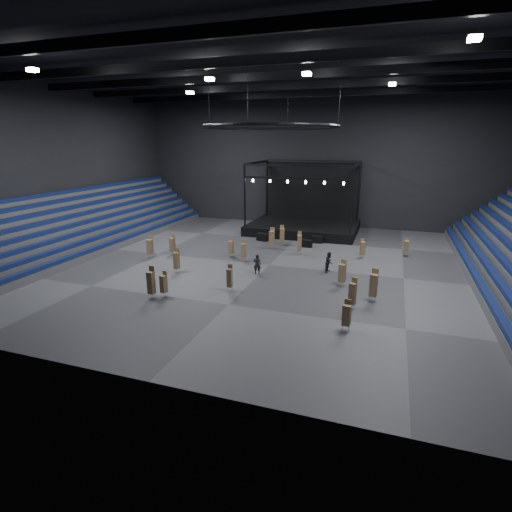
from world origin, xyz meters
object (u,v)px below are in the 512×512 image
(chair_stack_4, at_px, (177,260))
(chair_stack_12, at_px, (172,244))
(chair_stack_10, at_px, (164,283))
(chair_stack_7, at_px, (374,285))
(chair_stack_11, at_px, (363,248))
(chair_stack_6, at_px, (347,315))
(chair_stack_5, at_px, (150,246))
(chair_stack_13, at_px, (342,273))
(chair_stack_3, at_px, (406,247))
(chair_stack_8, at_px, (244,250))
(chair_stack_16, at_px, (272,238))
(chair_stack_15, at_px, (300,243))
(flight_case_left, at_px, (262,237))
(flight_case_right, at_px, (317,239))
(chair_stack_9, at_px, (151,282))
(chair_stack_2, at_px, (230,277))
(chair_stack_1, at_px, (231,247))
(chair_stack_14, at_px, (353,293))
(crew_member, at_px, (329,262))
(man_center, at_px, (257,264))
(flight_case_mid, at_px, (307,244))
(chair_stack_0, at_px, (282,235))
(stage, at_px, (304,221))

(chair_stack_4, xyz_separation_m, chair_stack_12, (-3.40, 5.09, -0.03))
(chair_stack_10, bearing_deg, chair_stack_4, 126.15)
(chair_stack_7, height_order, chair_stack_11, chair_stack_7)
(chair_stack_6, bearing_deg, chair_stack_7, 83.54)
(chair_stack_5, height_order, chair_stack_13, chair_stack_5)
(chair_stack_3, bearing_deg, chair_stack_8, -160.70)
(chair_stack_16, bearing_deg, chair_stack_10, -102.52)
(chair_stack_15, bearing_deg, chair_stack_3, 0.33)
(flight_case_left, height_order, chair_stack_10, chair_stack_10)
(chair_stack_3, height_order, chair_stack_8, chair_stack_8)
(flight_case_right, bearing_deg, chair_stack_9, -112.75)
(chair_stack_2, bearing_deg, chair_stack_1, 108.74)
(chair_stack_2, bearing_deg, chair_stack_14, -5.86)
(crew_member, bearing_deg, chair_stack_12, 99.36)
(chair_stack_7, relative_size, chair_stack_10, 1.25)
(chair_stack_12, height_order, chair_stack_15, chair_stack_15)
(chair_stack_8, bearing_deg, chair_stack_3, 11.84)
(chair_stack_4, height_order, chair_stack_14, chair_stack_14)
(flight_case_right, bearing_deg, man_center, -103.06)
(flight_case_mid, height_order, chair_stack_0, chair_stack_0)
(chair_stack_0, height_order, chair_stack_2, chair_stack_0)
(chair_stack_14, distance_m, crew_member, 8.56)
(chair_stack_8, bearing_deg, chair_stack_10, -116.32)
(chair_stack_5, relative_size, chair_stack_16, 0.99)
(chair_stack_5, xyz_separation_m, chair_stack_6, (21.22, -10.27, -0.13))
(chair_stack_1, bearing_deg, chair_stack_9, -91.49)
(chair_stack_14, bearing_deg, chair_stack_16, 144.86)
(chair_stack_0, distance_m, chair_stack_8, 7.90)
(chair_stack_4, bearing_deg, stage, 72.68)
(flight_case_left, bearing_deg, man_center, -74.26)
(chair_stack_8, relative_size, chair_stack_10, 1.06)
(chair_stack_7, relative_size, crew_member, 1.36)
(chair_stack_12, bearing_deg, chair_stack_15, 35.14)
(chair_stack_3, relative_size, chair_stack_15, 0.77)
(chair_stack_9, relative_size, chair_stack_12, 1.15)
(man_center, bearing_deg, chair_stack_0, -98.04)
(chair_stack_1, bearing_deg, chair_stack_15, 30.97)
(chair_stack_0, distance_m, chair_stack_6, 22.23)
(chair_stack_7, xyz_separation_m, chair_stack_13, (-2.64, 2.54, -0.13))
(chair_stack_6, bearing_deg, chair_stack_14, 97.10)
(chair_stack_5, height_order, chair_stack_12, chair_stack_5)
(chair_stack_6, height_order, chair_stack_16, chair_stack_16)
(flight_case_left, relative_size, man_center, 0.73)
(chair_stack_0, distance_m, chair_stack_2, 15.78)
(chair_stack_9, bearing_deg, chair_stack_7, 19.43)
(chair_stack_5, xyz_separation_m, chair_stack_8, (9.58, 2.08, -0.11))
(flight_case_left, relative_size, chair_stack_7, 0.53)
(flight_case_left, bearing_deg, chair_stack_4, -104.75)
(man_center, bearing_deg, chair_stack_10, 44.35)
(chair_stack_7, distance_m, chair_stack_13, 3.67)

